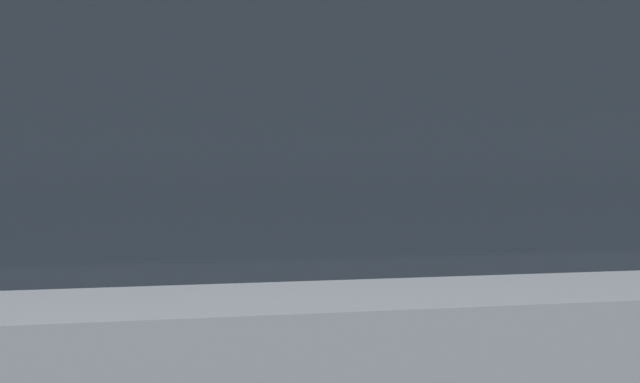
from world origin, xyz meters
The scene contains 3 objects.
parking_meter centered at (-0.11, 0.39, 1.12)m, with size 0.15×0.16×1.39m.
pedestrian_at_meter centered at (0.49, 0.46, 1.12)m, with size 0.61×0.60×1.69m.
background_railing centered at (0.00, 3.19, 0.96)m, with size 24.06×0.06×1.14m.
Camera 1 is at (-0.60, -2.65, 1.18)m, focal length 58.31 mm.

